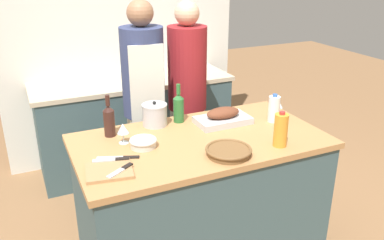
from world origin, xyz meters
TOP-DOWN VIEW (x-y plane):
  - kitchen_island at (0.00, 0.00)m, footprint 1.59×0.87m
  - back_counter at (0.00, 1.48)m, footprint 1.89×0.60m
  - back_wall at (0.00, 1.83)m, footprint 2.39×0.10m
  - roasting_pan at (0.25, 0.17)m, footprint 0.38×0.22m
  - wicker_basket at (0.05, -0.28)m, footprint 0.27×0.27m
  - cutting_board at (-0.64, -0.19)m, footprint 0.28×0.26m
  - stock_pot at (-0.19, 0.33)m, footprint 0.17×0.17m
  - mixing_bowl at (-0.37, 0.03)m, footprint 0.17×0.17m
  - juice_jug at (0.40, -0.30)m, footprint 0.08×0.08m
  - milk_jug at (0.59, 0.05)m, footprint 0.08×0.08m
  - wine_bottle_green at (-0.01, 0.32)m, footprint 0.07×0.07m
  - wine_bottle_dark at (-0.51, 0.28)m, footprint 0.07×0.07m
  - wine_glass_left at (-0.46, 0.14)m, footprint 0.07×0.07m
  - wine_glass_right at (0.67, 0.12)m, footprint 0.07×0.07m
  - knife_chef at (-0.54, -0.05)m, footprint 0.24×0.12m
  - knife_paring at (-0.59, -0.09)m, footprint 0.21×0.08m
  - knife_bread at (-0.58, -0.23)m, footprint 0.17×0.12m
  - condiment_bottle_tall at (0.51, 1.55)m, footprint 0.05×0.05m
  - condiment_bottle_short at (0.03, 1.44)m, footprint 0.06×0.06m
  - person_cook_aproned at (-0.12, 0.78)m, footprint 0.33×0.34m
  - person_cook_guest at (0.27, 0.81)m, footprint 0.32×0.32m

SIDE VIEW (x-z plane):
  - back_counter at x=0.00m, z-range 0.00..0.90m
  - kitchen_island at x=0.00m, z-range 0.00..0.91m
  - knife_chef at x=-0.54m, z-range 0.91..0.92m
  - cutting_board at x=-0.64m, z-range 0.91..0.93m
  - knife_paring at x=-0.59m, z-range 0.93..0.94m
  - knife_bread at x=-0.58m, z-range 0.93..0.94m
  - wicker_basket at x=0.05m, z-range 0.91..0.96m
  - person_cook_guest at x=0.27m, z-range 0.10..1.78m
  - mixing_bowl at x=-0.37m, z-range 0.91..0.97m
  - person_cook_aproned at x=-0.12m, z-range 0.10..1.81m
  - roasting_pan at x=0.25m, z-range 0.90..1.01m
  - stock_pot at x=-0.19m, z-range 0.90..1.07m
  - condiment_bottle_tall at x=0.51m, z-range 0.89..1.10m
  - condiment_bottle_short at x=0.03m, z-range 0.89..1.11m
  - milk_jug at x=0.59m, z-range 0.90..1.10m
  - wine_glass_left at x=-0.46m, z-range 0.94..1.07m
  - wine_glass_right at x=0.67m, z-range 0.94..1.07m
  - juice_jug at x=0.40m, z-range 0.90..1.13m
  - wine_bottle_green at x=-0.01m, z-range 0.88..1.16m
  - wine_bottle_dark at x=-0.51m, z-range 0.88..1.16m
  - back_wall at x=0.00m, z-range 0.00..2.55m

